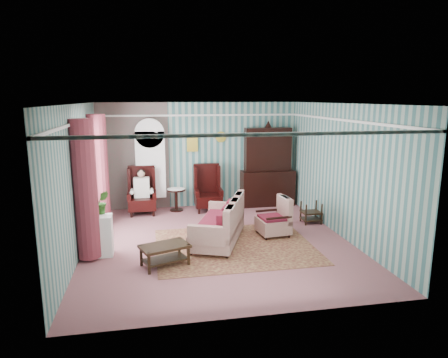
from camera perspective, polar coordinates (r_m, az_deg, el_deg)
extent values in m
plane|color=#98585E|center=(8.60, -0.89, -9.00)|extent=(6.00, 6.00, 0.00)
cube|color=#3D6F6E|center=(11.14, -3.52, 3.42)|extent=(5.50, 0.02, 2.90)
cube|color=#3D6F6E|center=(5.36, 4.50, -5.50)|extent=(5.50, 0.02, 2.90)
cube|color=#3D6F6E|center=(8.22, -20.19, -0.17)|extent=(0.02, 6.00, 2.90)
cube|color=#3D6F6E|center=(9.07, 16.47, 1.11)|extent=(0.02, 6.00, 2.90)
cube|color=silver|center=(8.06, -0.95, 10.70)|extent=(5.50, 6.00, 0.02)
cube|color=#894654|center=(11.05, -12.82, 3.09)|extent=(1.90, 0.01, 2.90)
cube|color=white|center=(8.07, -0.94, 8.22)|extent=(5.50, 6.00, 0.05)
cube|color=white|center=(8.77, -19.41, 1.25)|extent=(0.04, 1.50, 1.90)
cylinder|color=maroon|center=(7.77, -19.22, -1.50)|extent=(0.44, 0.44, 2.60)
cylinder|color=maroon|center=(9.81, -17.45, 1.22)|extent=(0.44, 0.44, 2.60)
cube|color=gold|center=(11.04, -4.55, 4.91)|extent=(0.30, 0.03, 0.38)
cube|color=silver|center=(10.95, -10.42, 1.36)|extent=(0.80, 0.28, 2.24)
cube|color=black|center=(11.30, 6.29, 2.10)|extent=(1.50, 0.56, 2.36)
cube|color=black|center=(10.67, -11.66, -1.67)|extent=(0.76, 0.80, 1.25)
cube|color=black|center=(10.77, -2.31, -1.31)|extent=(0.76, 0.80, 1.25)
cylinder|color=black|center=(10.91, -6.84, -2.98)|extent=(0.50, 0.50, 0.60)
cube|color=black|center=(10.01, 12.33, -4.66)|extent=(0.45, 0.38, 0.54)
cube|color=white|center=(8.14, -17.57, -7.76)|extent=(0.55, 0.35, 0.80)
cube|color=#4D2219|center=(8.38, 1.51, -9.53)|extent=(3.20, 2.60, 0.01)
cube|color=beige|center=(8.44, -0.89, -5.63)|extent=(1.70, 2.18, 1.05)
cube|color=beige|center=(8.93, 7.05, -5.29)|extent=(0.85, 0.80, 0.89)
cube|color=black|center=(7.48, -8.44, -10.72)|extent=(0.98, 0.78, 0.39)
imported|color=#19511A|center=(7.89, -18.33, -3.73)|extent=(0.49, 0.46, 0.44)
imported|color=#1F5B1C|center=(8.09, -17.01, -3.18)|extent=(0.29, 0.25, 0.46)
imported|color=#26541A|center=(8.09, -18.34, -3.38)|extent=(0.32, 0.32, 0.43)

